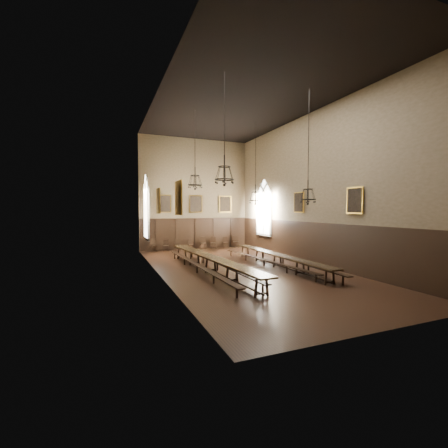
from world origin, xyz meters
TOP-DOWN VIEW (x-y plane):
  - floor at (0.00, 0.00)m, footprint 9.00×18.00m
  - ceiling at (0.00, 0.00)m, footprint 9.00×18.00m
  - wall_back at (0.00, 9.01)m, footprint 9.00×0.02m
  - wall_front at (0.00, -9.01)m, footprint 9.00×0.02m
  - wall_left at (-4.51, 0.00)m, footprint 0.02×18.00m
  - wall_right at (4.51, 0.00)m, footprint 0.02×18.00m
  - wainscot_panelling at (0.00, 0.00)m, footprint 9.00×18.00m
  - table_left at (-1.94, -0.22)m, footprint 1.45×10.69m
  - table_right at (2.06, -0.25)m, footprint 0.79×9.50m
  - bench_left_outer at (-2.63, -0.09)m, footprint 0.52×10.26m
  - bench_left_inner at (-1.43, 0.13)m, footprint 0.42×10.46m
  - bench_right_inner at (1.46, 0.21)m, footprint 0.88×9.05m
  - bench_right_outer at (2.64, 0.07)m, footprint 0.68×10.64m
  - chair_0 at (-3.51, 8.48)m, footprint 0.50×0.50m
  - chair_1 at (-2.56, 8.50)m, footprint 0.47×0.47m
  - chair_2 at (-1.61, 8.54)m, footprint 0.42×0.42m
  - chair_3 at (-0.50, 8.59)m, footprint 0.40×0.40m
  - chair_4 at (0.52, 8.62)m, footprint 0.50×0.50m
  - chair_5 at (1.38, 8.53)m, footprint 0.54×0.54m
  - chair_6 at (2.50, 8.61)m, footprint 0.49×0.49m
  - chair_7 at (3.43, 8.50)m, footprint 0.49×0.49m
  - chandelier_back_left at (-2.03, 2.20)m, footprint 0.85×0.85m
  - chandelier_back_right at (2.32, 2.91)m, footprint 0.86×0.86m
  - chandelier_front_left at (-2.25, -2.89)m, footprint 0.83×0.83m
  - chandelier_front_right at (2.16, -2.76)m, footprint 0.77×0.77m
  - portrait_back_0 at (-2.60, 8.88)m, footprint 1.10×0.12m
  - portrait_back_1 at (0.00, 8.88)m, footprint 1.10×0.12m
  - portrait_back_2 at (2.60, 8.88)m, footprint 1.10×0.12m
  - portrait_left_0 at (-4.38, 1.00)m, footprint 0.12×1.00m
  - portrait_left_1 at (-4.38, -3.50)m, footprint 0.12×1.00m
  - portrait_right_0 at (4.38, 1.00)m, footprint 0.12×1.00m
  - portrait_right_1 at (4.38, -3.50)m, footprint 0.12×1.00m
  - window_right at (4.43, 5.50)m, footprint 0.20×2.20m
  - window_left at (-4.43, 5.50)m, footprint 0.20×2.20m

SIDE VIEW (x-z plane):
  - floor at x=0.00m, z-range -0.02..0.00m
  - bench_right_inner at x=1.46m, z-range 0.06..0.46m
  - chair_3 at x=-0.50m, z-range -0.17..0.70m
  - chair_2 at x=-1.61m, z-range -0.18..0.72m
  - chair_1 at x=-2.56m, z-range -0.18..0.72m
  - chair_6 at x=2.50m, z-range -0.18..0.75m
  - bench_left_outer at x=-2.63m, z-range 0.06..0.52m
  - chair_5 at x=1.38m, z-range -0.19..0.78m
  - bench_left_inner at x=-1.43m, z-range 0.06..0.54m
  - chair_0 at x=-3.51m, z-range -0.20..0.80m
  - chair_4 at x=0.52m, z-range -0.20..0.80m
  - bench_right_outer at x=2.64m, z-range 0.07..0.54m
  - chair_7 at x=3.43m, z-range -0.20..0.82m
  - table_right at x=2.06m, z-range 0.00..0.74m
  - table_left at x=-1.94m, z-range 0.00..0.83m
  - wainscot_panelling at x=0.00m, z-range 0.00..2.50m
  - window_right at x=4.43m, z-range 1.10..5.70m
  - window_left at x=-4.43m, z-range 1.10..5.70m
  - portrait_back_0 at x=-2.60m, z-range 3.00..4.40m
  - portrait_back_1 at x=0.00m, z-range 3.00..4.40m
  - portrait_back_2 at x=2.60m, z-range 3.00..4.40m
  - portrait_left_0 at x=-4.38m, z-range 3.05..4.35m
  - portrait_left_1 at x=-4.38m, z-range 3.05..4.35m
  - portrait_right_0 at x=4.38m, z-range 3.05..4.35m
  - portrait_right_1 at x=4.38m, z-range 3.05..4.35m
  - chandelier_front_right at x=2.16m, z-range 1.45..6.85m
  - chandelier_back_right at x=2.32m, z-range 1.54..6.85m
  - wall_back at x=0.00m, z-range 0.00..9.00m
  - wall_front at x=0.00m, z-range 0.00..9.00m
  - wall_left at x=-4.51m, z-range 0.00..9.00m
  - wall_right at x=4.51m, z-range 0.00..9.00m
  - chandelier_front_left at x=-2.25m, z-range 2.53..7.15m
  - chandelier_back_left at x=-2.03m, z-range 2.75..7.21m
  - ceiling at x=0.00m, z-range 9.00..9.02m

